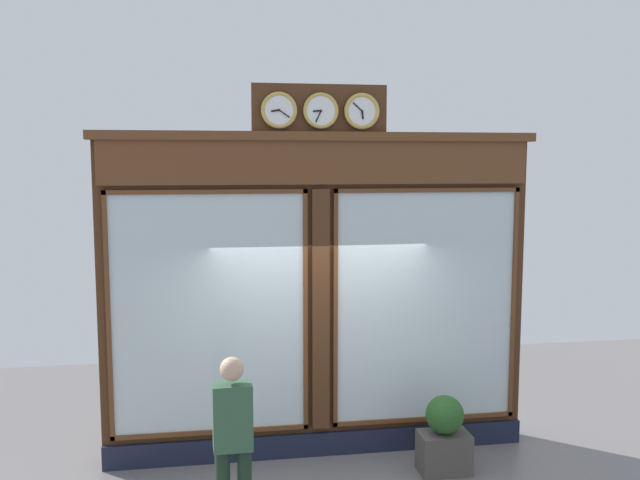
# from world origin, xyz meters

# --- Properties ---
(shop_facade) EXTENTS (5.07, 0.42, 4.31)m
(shop_facade) POSITION_xyz_m (-0.00, -0.13, 1.91)
(shop_facade) COLOR #4C2B16
(shop_facade) RESTS_ON ground_plane
(pedestrian) EXTENTS (0.37, 0.23, 1.69)m
(pedestrian) POSITION_xyz_m (1.07, 1.56, 0.93)
(pedestrian) COLOR #1C2F21
(pedestrian) RESTS_ON ground_plane
(planter_box) EXTENTS (0.56, 0.36, 0.45)m
(planter_box) POSITION_xyz_m (-1.29, 0.67, 0.23)
(planter_box) COLOR #4C4742
(planter_box) RESTS_ON ground_plane
(planter_shrub) EXTENTS (0.43, 0.43, 0.43)m
(planter_shrub) POSITION_xyz_m (-1.29, 0.67, 0.67)
(planter_shrub) COLOR #285623
(planter_shrub) RESTS_ON planter_box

